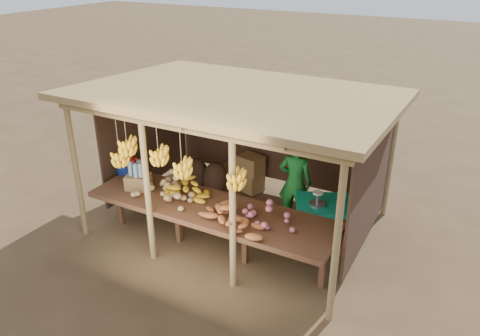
% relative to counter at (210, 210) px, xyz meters
% --- Properties ---
extents(ground, '(60.00, 60.00, 0.00)m').
position_rel_counter_xyz_m(ground, '(-0.00, 0.95, -0.74)').
color(ground, brown).
rests_on(ground, ground).
extents(stall_structure, '(4.70, 3.50, 2.43)m').
position_rel_counter_xyz_m(stall_structure, '(-0.04, 0.89, 1.17)').
color(stall_structure, '#9D8151').
rests_on(stall_structure, ground).
extents(counter, '(3.90, 1.05, 0.80)m').
position_rel_counter_xyz_m(counter, '(0.00, 0.00, 0.00)').
color(counter, brown).
rests_on(counter, ground).
extents(potato_heap, '(1.05, 0.81, 0.36)m').
position_rel_counter_xyz_m(potato_heap, '(-0.75, -0.05, 0.24)').
color(potato_heap, tan).
rests_on(potato_heap, counter).
extents(sweet_potato_heap, '(1.18, 0.90, 0.36)m').
position_rel_counter_xyz_m(sweet_potato_heap, '(0.56, -0.28, 0.24)').
color(sweet_potato_heap, '#A8592B').
rests_on(sweet_potato_heap, counter).
extents(onion_heap, '(1.05, 0.84, 0.36)m').
position_rel_counter_xyz_m(onion_heap, '(0.96, -0.04, 0.24)').
color(onion_heap, '#C66072').
rests_on(onion_heap, counter).
extents(banana_pile, '(0.66, 0.45, 0.35)m').
position_rel_counter_xyz_m(banana_pile, '(-0.52, 0.16, 0.24)').
color(banana_pile, yellow).
rests_on(banana_pile, counter).
extents(tomato_basin, '(0.45, 0.45, 0.24)m').
position_rel_counter_xyz_m(tomato_basin, '(-1.90, 0.42, 0.16)').
color(tomato_basin, navy).
rests_on(tomato_basin, counter).
extents(bottle_box, '(0.44, 0.40, 0.47)m').
position_rel_counter_xyz_m(bottle_box, '(-1.33, -0.02, 0.24)').
color(bottle_box, olive).
rests_on(bottle_box, counter).
extents(vendor, '(0.61, 0.45, 1.54)m').
position_rel_counter_xyz_m(vendor, '(0.79, 1.42, 0.03)').
color(vendor, '#1A762C').
rests_on(vendor, ground).
extents(tarp_crate, '(1.04, 0.98, 0.99)m').
position_rel_counter_xyz_m(tarp_crate, '(1.42, 1.00, -0.33)').
color(tarp_crate, brown).
rests_on(tarp_crate, ground).
extents(carton_stack, '(1.02, 0.46, 0.72)m').
position_rel_counter_xyz_m(carton_stack, '(-0.56, 2.11, -0.42)').
color(carton_stack, olive).
rests_on(carton_stack, ground).
extents(burlap_sacks, '(0.95, 0.50, 0.67)m').
position_rel_counter_xyz_m(burlap_sacks, '(-1.24, 1.83, -0.45)').
color(burlap_sacks, '#432C1F').
rests_on(burlap_sacks, ground).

